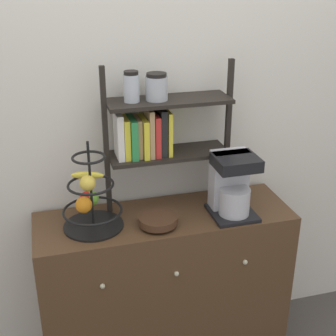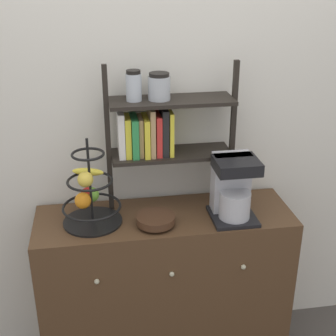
% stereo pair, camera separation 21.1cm
% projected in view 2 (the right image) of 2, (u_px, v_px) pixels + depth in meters
% --- Properties ---
extents(wall_back, '(7.00, 0.05, 2.60)m').
position_uv_depth(wall_back, '(157.00, 118.00, 2.32)').
color(wall_back, silver).
rests_on(wall_back, ground_plane).
extents(sideboard, '(1.25, 0.42, 0.88)m').
position_uv_depth(sideboard, '(165.00, 289.00, 2.44)').
color(sideboard, '#4C331E').
rests_on(sideboard, ground_plane).
extents(coffee_maker, '(0.21, 0.22, 0.31)m').
position_uv_depth(coffee_maker, '(233.00, 188.00, 2.20)').
color(coffee_maker, black).
rests_on(coffee_maker, sideboard).
extents(fruit_stand, '(0.28, 0.28, 0.42)m').
position_uv_depth(fruit_stand, '(90.00, 196.00, 2.15)').
color(fruit_stand, black).
rests_on(fruit_stand, sideboard).
extents(wooden_bowl, '(0.18, 0.18, 0.05)m').
position_uv_depth(wooden_bowl, '(156.00, 220.00, 2.17)').
color(wooden_bowl, '#422819').
rests_on(wooden_bowl, sideboard).
extents(shelf_hutch, '(0.63, 0.20, 0.71)m').
position_uv_depth(shelf_hutch, '(156.00, 126.00, 2.19)').
color(shelf_hutch, black).
rests_on(shelf_hutch, sideboard).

